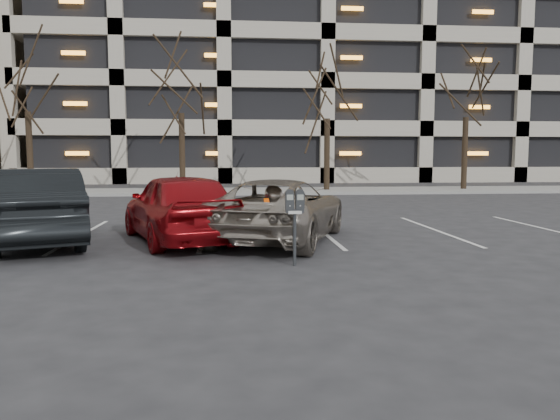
{
  "coord_description": "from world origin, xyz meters",
  "views": [
    {
      "loc": [
        -0.84,
        -10.46,
        1.85
      ],
      "look_at": [
        -0.03,
        -1.95,
        0.98
      ],
      "focal_mm": 35.0,
      "sensor_mm": 36.0,
      "label": 1
    }
  ],
  "objects_px": {
    "tree_d": "(467,72)",
    "car_dark": "(35,206)",
    "tree_a": "(25,60)",
    "car_red": "(180,207)",
    "suv_silver": "(279,210)",
    "tree_c": "(328,73)",
    "tree_b": "(181,64)",
    "parking_meter": "(295,209)"
  },
  "relations": [
    {
      "from": "tree_c",
      "to": "suv_silver",
      "type": "relative_size",
      "value": 1.52
    },
    {
      "from": "tree_d",
      "to": "car_dark",
      "type": "height_order",
      "value": "tree_d"
    },
    {
      "from": "parking_meter",
      "to": "car_dark",
      "type": "xyz_separation_m",
      "value": [
        -5.07,
        2.79,
        -0.18
      ]
    },
    {
      "from": "tree_b",
      "to": "car_red",
      "type": "height_order",
      "value": "tree_b"
    },
    {
      "from": "tree_b",
      "to": "tree_d",
      "type": "relative_size",
      "value": 1.03
    },
    {
      "from": "tree_d",
      "to": "car_dark",
      "type": "distance_m",
      "value": 22.26
    },
    {
      "from": "tree_d",
      "to": "car_red",
      "type": "height_order",
      "value": "tree_d"
    },
    {
      "from": "tree_d",
      "to": "parking_meter",
      "type": "height_order",
      "value": "tree_d"
    },
    {
      "from": "tree_a",
      "to": "car_red",
      "type": "height_order",
      "value": "tree_a"
    },
    {
      "from": "tree_c",
      "to": "tree_d",
      "type": "height_order",
      "value": "tree_d"
    },
    {
      "from": "suv_silver",
      "to": "tree_d",
      "type": "bearing_deg",
      "value": -105.36
    },
    {
      "from": "tree_c",
      "to": "tree_d",
      "type": "relative_size",
      "value": 0.97
    },
    {
      "from": "tree_d",
      "to": "tree_b",
      "type": "bearing_deg",
      "value": 180.0
    },
    {
      "from": "car_red",
      "to": "tree_d",
      "type": "bearing_deg",
      "value": -150.01
    },
    {
      "from": "tree_a",
      "to": "tree_c",
      "type": "distance_m",
      "value": 14.01
    },
    {
      "from": "tree_a",
      "to": "car_dark",
      "type": "bearing_deg",
      "value": -70.7
    },
    {
      "from": "parking_meter",
      "to": "car_dark",
      "type": "height_order",
      "value": "car_dark"
    },
    {
      "from": "suv_silver",
      "to": "tree_a",
      "type": "bearing_deg",
      "value": -35.0
    },
    {
      "from": "suv_silver",
      "to": "car_red",
      "type": "relative_size",
      "value": 1.19
    },
    {
      "from": "tree_a",
      "to": "tree_d",
      "type": "xyz_separation_m",
      "value": [
        21.0,
        0.0,
        -0.21
      ]
    },
    {
      "from": "tree_d",
      "to": "car_red",
      "type": "bearing_deg",
      "value": -130.86
    },
    {
      "from": "tree_d",
      "to": "suv_silver",
      "type": "relative_size",
      "value": 1.56
    },
    {
      "from": "tree_a",
      "to": "tree_b",
      "type": "xyz_separation_m",
      "value": [
        7.0,
        0.0,
        -0.04
      ]
    },
    {
      "from": "tree_c",
      "to": "parking_meter",
      "type": "distance_m",
      "value": 18.6
    },
    {
      "from": "tree_c",
      "to": "car_dark",
      "type": "xyz_separation_m",
      "value": [
        -8.82,
        -14.8,
        -4.95
      ]
    },
    {
      "from": "tree_d",
      "to": "tree_c",
      "type": "bearing_deg",
      "value": 180.0
    },
    {
      "from": "car_red",
      "to": "car_dark",
      "type": "distance_m",
      "value": 2.95
    },
    {
      "from": "tree_c",
      "to": "suv_silver",
      "type": "height_order",
      "value": "tree_c"
    },
    {
      "from": "parking_meter",
      "to": "car_dark",
      "type": "relative_size",
      "value": 0.26
    },
    {
      "from": "tree_d",
      "to": "suv_silver",
      "type": "xyz_separation_m",
      "value": [
        -10.76,
        -14.89,
        -5.25
      ]
    },
    {
      "from": "car_dark",
      "to": "tree_a",
      "type": "bearing_deg",
      "value": -90.88
    },
    {
      "from": "tree_a",
      "to": "parking_meter",
      "type": "bearing_deg",
      "value": -59.76
    },
    {
      "from": "tree_b",
      "to": "parking_meter",
      "type": "xyz_separation_m",
      "value": [
        3.25,
        -17.59,
        -5.12
      ]
    },
    {
      "from": "suv_silver",
      "to": "car_red",
      "type": "bearing_deg",
      "value": 19.96
    },
    {
      "from": "tree_b",
      "to": "tree_c",
      "type": "bearing_deg",
      "value": 0.0
    },
    {
      "from": "tree_b",
      "to": "tree_d",
      "type": "xyz_separation_m",
      "value": [
        14.0,
        0.0,
        -0.17
      ]
    },
    {
      "from": "suv_silver",
      "to": "car_dark",
      "type": "distance_m",
      "value": 5.06
    },
    {
      "from": "tree_b",
      "to": "car_red",
      "type": "xyz_separation_m",
      "value": [
        1.14,
        -14.87,
        -5.33
      ]
    },
    {
      "from": "suv_silver",
      "to": "tree_b",
      "type": "bearing_deg",
      "value": -57.24
    },
    {
      "from": "tree_a",
      "to": "car_red",
      "type": "xyz_separation_m",
      "value": [
        8.14,
        -14.87,
        -5.37
      ]
    },
    {
      "from": "tree_c",
      "to": "parking_meter",
      "type": "bearing_deg",
      "value": -102.04
    },
    {
      "from": "tree_a",
      "to": "tree_c",
      "type": "relative_size",
      "value": 1.07
    }
  ]
}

